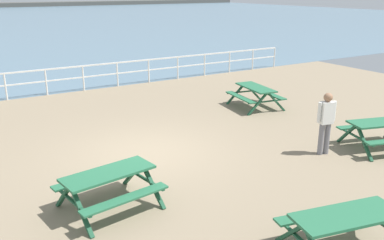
{
  "coord_description": "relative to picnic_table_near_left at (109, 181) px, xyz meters",
  "views": [
    {
      "loc": [
        -4.33,
        -9.47,
        4.21
      ],
      "look_at": [
        1.23,
        -0.35,
        0.8
      ],
      "focal_mm": 38.99,
      "sensor_mm": 36.0,
      "label": 1
    }
  ],
  "objects": [
    {
      "name": "picnic_table_near_right",
      "position": [
        2.68,
        -3.49,
        0.0
      ],
      "size": [
        2.07,
        1.85,
        0.8
      ],
      "rotation": [
        0.0,
        0.0,
        -0.21
      ],
      "color": "#286B47",
      "rests_on": "ground"
    },
    {
      "name": "picnic_table_mid_centre",
      "position": [
        7.17,
        4.18,
        0.0
      ],
      "size": [
        1.77,
        2.0,
        0.8
      ],
      "rotation": [
        0.0,
        0.0,
        1.42
      ],
      "color": "#286B47",
      "rests_on": "ground"
    },
    {
      "name": "seaward_railing",
      "position": [
        1.86,
        10.04,
        0.15
      ],
      "size": [
        23.07,
        0.07,
        1.08
      ],
      "color": "white",
      "rests_on": "ground"
    },
    {
      "name": "visitor",
      "position": [
        5.82,
        -0.24,
        0.36
      ],
      "size": [
        0.52,
        0.29,
        1.66
      ],
      "rotation": [
        0.0,
        0.0,
        4.48
      ],
      "color": "slate",
      "rests_on": "ground"
    },
    {
      "name": "picnic_table_near_left",
      "position": [
        0.0,
        0.0,
        0.0
      ],
      "size": [
        2.0,
        1.77,
        0.8
      ],
      "rotation": [
        0.0,
        0.0,
        0.15
      ],
      "color": "#286B47",
      "rests_on": "ground"
    },
    {
      "name": "ground_plane",
      "position": [
        1.86,
        2.29,
        -0.68
      ],
      "size": [
        30.0,
        24.0,
        0.2
      ],
      "primitive_type": "cube",
      "color": "gray"
    },
    {
      "name": "picnic_table_far_left",
      "position": [
        7.44,
        -0.77,
        0.0
      ],
      "size": [
        2.16,
        1.96,
        0.8
      ],
      "rotation": [
        0.0,
        0.0,
        -0.3
      ],
      "color": "#286B47",
      "rests_on": "ground"
    },
    {
      "name": "rope_coil",
      "position": [
        9.38,
        2.72,
        -0.53
      ],
      "size": [
        0.55,
        0.55,
        0.11
      ],
      "primitive_type": "torus",
      "color": "tan",
      "rests_on": "ground"
    }
  ]
}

